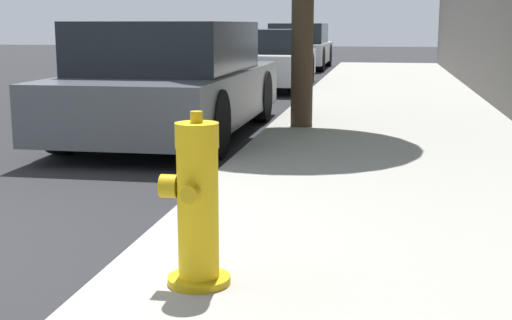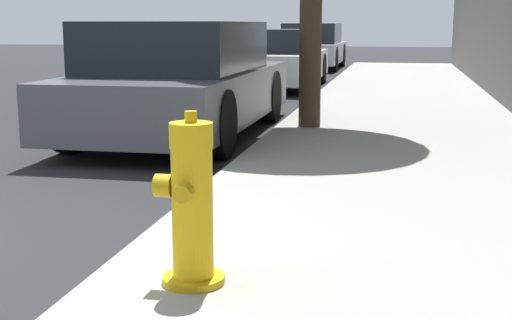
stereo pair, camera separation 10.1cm
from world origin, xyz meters
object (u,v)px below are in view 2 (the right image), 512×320
object	(u,v)px
fire_hydrant	(192,206)
parked_car_mid	(274,59)
parked_car_near	(182,81)
parked_car_far	(313,47)

from	to	relation	value
fire_hydrant	parked_car_mid	world-z (taller)	parked_car_mid
fire_hydrant	parked_car_near	bearing A→B (deg)	107.75
parked_car_far	parked_car_near	bearing A→B (deg)	-89.78
parked_car_near	parked_car_mid	size ratio (longest dim) A/B	1.08
parked_car_near	parked_car_far	size ratio (longest dim) A/B	1.06
fire_hydrant	parked_car_near	xyz separation A→B (m)	(-1.61, 5.04, 0.17)
fire_hydrant	parked_car_far	size ratio (longest dim) A/B	0.19
parked_car_near	parked_car_mid	bearing A→B (deg)	90.43
fire_hydrant	parked_car_near	distance (m)	5.30
fire_hydrant	parked_car_far	xyz separation A→B (m)	(-1.67, 18.32, 0.16)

